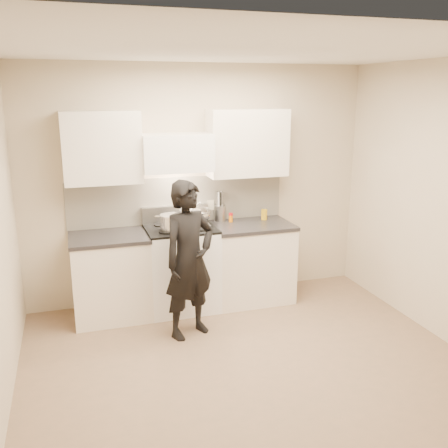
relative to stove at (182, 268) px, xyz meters
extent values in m
plane|color=#84644A|center=(0.30, -1.42, -0.47)|extent=(4.00, 4.00, 0.00)
cube|color=#C4B69A|center=(0.30, 0.33, 0.88)|extent=(4.00, 0.04, 2.70)
cube|color=#C4B69A|center=(0.30, -3.17, 0.88)|extent=(4.00, 0.04, 2.70)
cube|color=silver|center=(0.30, -1.42, 2.22)|extent=(4.00, 3.50, 0.02)
cube|color=white|center=(0.05, 0.31, 0.71)|extent=(2.50, 0.02, 0.53)
cube|color=#B0B0B0|center=(0.00, 0.28, 0.56)|extent=(0.76, 0.08, 0.20)
cube|color=white|center=(0.00, 0.13, 1.28)|extent=(0.76, 0.40, 0.40)
cylinder|color=silver|center=(0.00, -0.05, 1.10)|extent=(0.66, 0.02, 0.02)
cube|color=white|center=(0.83, 0.16, 1.35)|extent=(0.90, 0.33, 0.75)
cube|color=white|center=(-0.78, 0.16, 1.35)|extent=(0.80, 0.33, 0.75)
cube|color=beige|center=(0.43, 0.30, 0.63)|extent=(0.08, 0.01, 0.12)
cube|color=white|center=(0.00, 0.00, -0.01)|extent=(0.76, 0.65, 0.92)
cube|color=black|center=(0.00, 0.00, 0.46)|extent=(0.76, 0.65, 0.02)
cube|color=silver|center=(0.16, 0.12, 0.47)|extent=(0.36, 0.34, 0.01)
cylinder|color=silver|center=(0.00, -0.29, 0.31)|extent=(0.62, 0.02, 0.02)
cylinder|color=black|center=(-0.18, -0.15, 0.48)|extent=(0.18, 0.18, 0.01)
cylinder|color=black|center=(0.18, -0.15, 0.48)|extent=(0.18, 0.18, 0.01)
cylinder|color=black|center=(-0.18, 0.15, 0.48)|extent=(0.18, 0.18, 0.01)
cylinder|color=black|center=(0.18, 0.15, 0.48)|extent=(0.18, 0.18, 0.01)
cube|color=white|center=(0.83, 0.00, -0.03)|extent=(0.90, 0.65, 0.88)
cube|color=black|center=(0.83, 0.00, 0.43)|extent=(0.92, 0.67, 0.04)
cube|color=white|center=(-0.78, 0.00, -0.03)|extent=(0.80, 0.65, 0.88)
cube|color=black|center=(-0.78, 0.00, 0.43)|extent=(0.82, 0.67, 0.04)
ellipsoid|color=silver|center=(0.19, 0.09, 0.58)|extent=(0.35, 0.35, 0.19)
torus|color=silver|center=(0.19, 0.09, 0.63)|extent=(0.37, 0.37, 0.02)
ellipsoid|color=beige|center=(0.19, 0.09, 0.57)|extent=(0.20, 0.20, 0.09)
cylinder|color=white|center=(0.14, -0.05, 0.69)|extent=(0.11, 0.25, 0.19)
cylinder|color=silver|center=(-0.12, -0.12, 0.57)|extent=(0.32, 0.32, 0.17)
cube|color=silver|center=(-0.26, -0.06, 0.63)|extent=(0.06, 0.04, 0.01)
cube|color=silver|center=(0.02, -0.17, 0.63)|extent=(0.06, 0.04, 0.01)
cylinder|color=#B0B0B0|center=(0.52, 0.24, 0.54)|extent=(0.13, 0.13, 0.18)
cylinder|color=black|center=(0.56, 0.24, 0.63)|extent=(0.02, 0.02, 0.32)
cylinder|color=white|center=(0.55, 0.26, 0.63)|extent=(0.02, 0.02, 0.32)
cylinder|color=#B0B0B0|center=(0.52, 0.27, 0.63)|extent=(0.02, 0.02, 0.32)
cylinder|color=black|center=(0.50, 0.26, 0.63)|extent=(0.02, 0.02, 0.32)
cylinder|color=#B0B0B0|center=(0.49, 0.24, 0.63)|extent=(0.02, 0.02, 0.32)
cylinder|color=white|center=(0.50, 0.22, 0.63)|extent=(0.02, 0.02, 0.32)
cylinder|color=black|center=(0.53, 0.21, 0.63)|extent=(0.02, 0.02, 0.32)
cylinder|color=#B0B0B0|center=(0.55, 0.22, 0.63)|extent=(0.02, 0.02, 0.32)
cylinder|color=orange|center=(0.63, 0.15, 0.48)|extent=(0.04, 0.04, 0.08)
cylinder|color=red|center=(0.63, 0.15, 0.54)|extent=(0.05, 0.05, 0.03)
cylinder|color=gold|center=(1.04, 0.14, 0.51)|extent=(0.07, 0.07, 0.12)
imported|color=black|center=(-0.07, -0.66, 0.32)|extent=(0.68, 0.58, 1.58)
camera|label=1|loc=(-1.12, -5.19, 1.92)|focal=40.00mm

